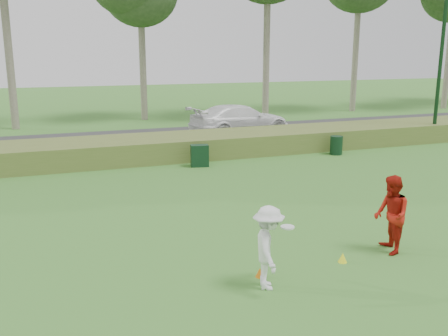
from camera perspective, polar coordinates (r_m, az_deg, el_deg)
name	(u,v)px	position (r m, az deg, el deg)	size (l,w,h in m)	color
ground	(290,268)	(10.85, 7.60, -11.27)	(120.00, 120.00, 0.00)	#327226
reed_strip	(158,148)	(21.58, -7.50, 2.33)	(80.00, 3.00, 0.90)	#526729
park_road	(137,139)	(26.48, -9.96, 3.33)	(80.00, 6.00, 0.06)	#2D2D2D
lamp_post	(444,28)	(27.20, 23.83, 14.47)	(0.70, 0.70, 8.18)	black
player_white	(268,248)	(9.66, 5.08, -9.05)	(0.99, 1.20, 1.64)	white
player_red	(391,215)	(11.85, 18.57, -5.09)	(0.87, 0.68, 1.79)	#AD180E
cone_orange	(260,272)	(10.35, 4.11, -11.82)	(0.18, 0.18, 0.19)	orange
cone_yellow	(343,258)	(11.28, 13.40, -9.93)	(0.20, 0.20, 0.22)	#FFF81A
utility_cabinet	(200,156)	(19.82, -2.80, 1.42)	(0.69, 0.43, 0.87)	black
trash_bin	(336,145)	(22.69, 12.71, 2.55)	(0.55, 0.55, 0.82)	black
car_right	(240,120)	(27.01, 1.84, 5.53)	(2.29, 5.62, 1.63)	white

